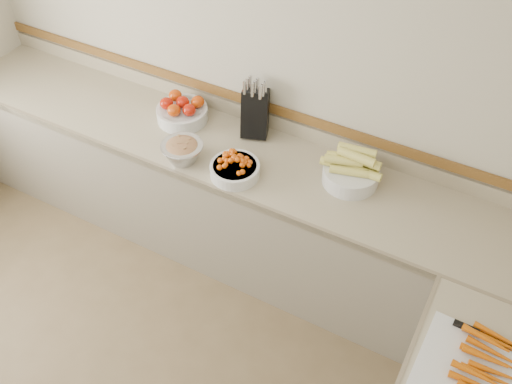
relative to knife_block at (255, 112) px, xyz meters
The scene contains 8 objects.
back_wall 0.27m from the knife_block, 115.09° to the left, with size 4.00×4.00×0.00m, color #AFA790.
counter_back 0.64m from the knife_block, 101.83° to the right, with size 4.00×0.65×1.08m.
knife_block is the anchor object (origin of this frame).
tomato_bowl 0.49m from the knife_block, 167.30° to the right, with size 0.33×0.33×0.16m.
cherry_tomato_bowl 0.42m from the knife_block, 78.39° to the right, with size 0.29×0.29×0.16m.
corn_bowl 0.70m from the knife_block, 11.01° to the right, with size 0.35×0.32×0.24m.
rhubarb_bowl 0.50m from the knife_block, 120.08° to the right, with size 0.25×0.25×0.14m.
cutting_board 1.88m from the knife_block, 30.83° to the right, with size 0.53×0.43×0.07m.
Camera 1 is at (1.37, -0.54, 3.14)m, focal length 40.00 mm.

